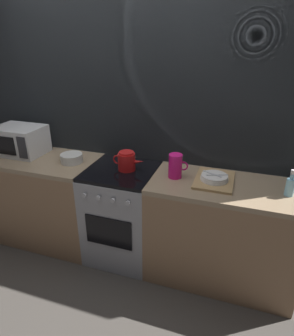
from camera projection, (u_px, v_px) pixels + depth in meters
name	position (u px, v px, depth m)	size (l,w,h in m)	color
ground_plane	(124.00, 252.00, 2.93)	(8.00, 8.00, 0.00)	#47423D
back_wall	(133.00, 126.00, 2.72)	(3.60, 0.05, 2.40)	gray
counter_left	(41.00, 198.00, 3.01)	(1.20, 0.60, 0.90)	#997251
stove_unit	(123.00, 214.00, 2.75)	(0.60, 0.63, 0.90)	#9E9EA3
counter_right	(221.00, 232.00, 2.49)	(1.20, 0.60, 0.90)	#997251
microwave	(20.00, 140.00, 2.87)	(0.46, 0.35, 0.27)	white
kettle	(127.00, 161.00, 2.53)	(0.28, 0.15, 0.17)	red
mixing_bowl	(72.00, 158.00, 2.70)	(0.20, 0.20, 0.08)	silver
pitcher	(175.00, 166.00, 2.39)	(0.16, 0.11, 0.20)	#E5197A
dish_pile	(214.00, 179.00, 2.35)	(0.30, 0.40, 0.07)	tan
spray_bottle	(291.00, 186.00, 2.12)	(0.08, 0.06, 0.20)	#8CCCE5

